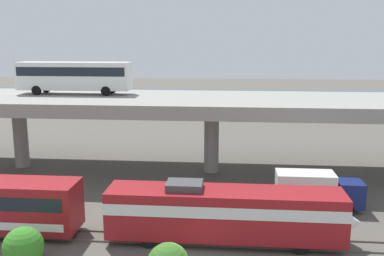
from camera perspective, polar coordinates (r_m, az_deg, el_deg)
name	(u,v)px	position (r m, az deg, el deg)	size (l,w,h in m)	color
rail_strip_near	(200,245)	(29.90, 1.01, -15.12)	(110.00, 0.12, 0.12)	#59544C
rail_strip_far	(201,235)	(31.28, 1.22, -13.87)	(110.00, 0.12, 0.12)	#59544C
train_locomotive	(236,212)	(29.66, 5.83, -10.89)	(16.82, 3.04, 4.18)	maroon
highway_overpass	(212,106)	(43.96, 2.61, 2.95)	(96.00, 12.30, 7.74)	gray
transit_bus_on_overpass	(74,75)	(48.06, -15.21, 6.75)	(12.00, 2.68, 3.40)	silver
service_truck_west	(316,190)	(36.63, 15.95, -7.78)	(6.80, 2.46, 3.04)	navy
pier_parking_lot	(220,110)	(79.46, 3.70, 2.34)	(72.27, 10.58, 1.64)	gray
parked_car_0	(242,102)	(78.70, 6.58, 3.37)	(4.21, 1.98, 1.50)	#0C4C26
parked_car_1	(331,104)	(79.88, 17.81, 3.02)	(4.60, 1.86, 1.50)	silver
parked_car_2	(87,98)	(86.07, -13.63, 3.82)	(4.10, 1.97, 1.50)	navy
parked_car_3	(284,102)	(80.23, 12.03, 3.35)	(4.59, 1.86, 1.50)	silver
parked_car_4	(149,103)	(78.19, -5.61, 3.34)	(4.15, 1.86, 1.50)	#9E998C
parked_car_5	(114,102)	(79.54, -10.20, 3.35)	(4.55, 1.97, 1.50)	black
harbor_water	(223,98)	(102.33, 4.03, 3.94)	(140.00, 36.00, 0.01)	#2D5170
shrub_left	(23,247)	(28.99, -21.24, -14.32)	(2.43, 2.43, 2.43)	#388426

